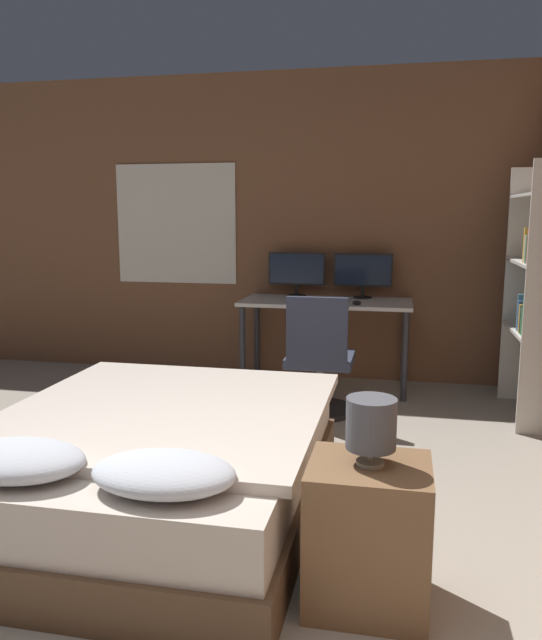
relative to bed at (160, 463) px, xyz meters
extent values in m
cube|color=brown|center=(0.44, 2.83, 1.09)|extent=(12.00, 0.06, 2.70)
cube|color=silver|center=(-0.93, 2.79, 1.12)|extent=(1.15, 0.01, 1.09)
cube|color=black|center=(-0.93, 2.79, 1.12)|extent=(1.07, 0.01, 1.01)
cube|color=brown|center=(0.00, 0.02, -0.15)|extent=(1.52, 1.91, 0.22)
cube|color=beige|center=(0.00, 0.02, 0.08)|extent=(1.46, 1.85, 0.25)
cube|color=beige|center=(0.00, 0.13, 0.23)|extent=(1.56, 1.61, 0.05)
ellipsoid|color=silver|center=(-0.30, -0.69, 0.27)|extent=(0.55, 0.38, 0.13)
ellipsoid|color=silver|center=(0.30, -0.69, 0.27)|extent=(0.55, 0.38, 0.13)
cube|color=brown|center=(1.05, -0.52, 0.02)|extent=(0.45, 0.40, 0.56)
cylinder|color=gray|center=(1.05, -0.52, 0.31)|extent=(0.10, 0.10, 0.01)
cylinder|color=gray|center=(1.05, -0.52, 0.34)|extent=(0.02, 0.02, 0.05)
cylinder|color=#4C4C51|center=(1.05, -0.52, 0.46)|extent=(0.19, 0.19, 0.19)
cube|color=beige|center=(0.52, 2.44, 0.48)|extent=(1.42, 0.63, 0.03)
cylinder|color=#2D2D33|center=(-0.14, 2.18, 0.10)|extent=(0.05, 0.05, 0.73)
cylinder|color=#2D2D33|center=(1.18, 2.18, 0.10)|extent=(0.05, 0.05, 0.73)
cylinder|color=#2D2D33|center=(-0.14, 2.71, 0.10)|extent=(0.05, 0.05, 0.73)
cylinder|color=#2D2D33|center=(1.18, 2.71, 0.10)|extent=(0.05, 0.05, 0.73)
cylinder|color=black|center=(0.23, 2.66, 0.50)|extent=(0.16, 0.16, 0.01)
cylinder|color=black|center=(0.23, 2.66, 0.55)|extent=(0.03, 0.03, 0.09)
cube|color=black|center=(0.23, 2.66, 0.74)|extent=(0.50, 0.03, 0.28)
cube|color=#192338|center=(0.23, 2.64, 0.74)|extent=(0.47, 0.00, 0.25)
cylinder|color=black|center=(0.81, 2.66, 0.50)|extent=(0.16, 0.16, 0.01)
cylinder|color=black|center=(0.81, 2.66, 0.55)|extent=(0.03, 0.03, 0.09)
cube|color=black|center=(0.81, 2.66, 0.74)|extent=(0.50, 0.03, 0.28)
cube|color=#192338|center=(0.81, 2.64, 0.74)|extent=(0.47, 0.00, 0.25)
cube|color=black|center=(0.52, 2.23, 0.50)|extent=(0.36, 0.13, 0.02)
ellipsoid|color=black|center=(0.79, 2.23, 0.51)|extent=(0.07, 0.05, 0.04)
cylinder|color=black|center=(0.57, 1.76, -0.24)|extent=(0.52, 0.52, 0.04)
cylinder|color=gray|center=(0.57, 1.76, -0.06)|extent=(0.05, 0.05, 0.33)
cube|color=#33384C|center=(0.57, 1.76, 0.15)|extent=(0.48, 0.48, 0.07)
cube|color=#33384C|center=(0.57, 1.55, 0.41)|extent=(0.43, 0.05, 0.46)
cube|color=beige|center=(2.07, 2.42, 0.65)|extent=(0.28, 0.02, 1.82)
cube|color=beige|center=(2.07, 2.00, 0.38)|extent=(0.28, 0.82, 0.02)
cube|color=beige|center=(2.07, 2.00, 0.87)|extent=(0.28, 0.82, 0.02)
cube|color=beige|center=(2.07, 2.00, 1.34)|extent=(0.28, 0.82, 0.02)
cube|color=#BCB29E|center=(2.07, 1.65, 0.48)|extent=(0.23, 0.02, 0.19)
cube|color=gold|center=(2.07, 1.68, 0.49)|extent=(0.23, 0.03, 0.20)
cube|color=#337042|center=(2.07, 1.72, 0.52)|extent=(0.23, 0.04, 0.26)
cube|color=#337042|center=(2.07, 1.77, 0.48)|extent=(0.23, 0.04, 0.19)
cube|color=#28282D|center=(2.07, 1.82, 0.49)|extent=(0.23, 0.03, 0.20)
cube|color=gold|center=(2.07, 1.86, 0.49)|extent=(0.23, 0.04, 0.20)
cube|color=#2D4784|center=(2.07, 1.90, 0.50)|extent=(0.23, 0.04, 0.22)
cube|color=teal|center=(2.07, 1.94, 0.52)|extent=(0.23, 0.03, 0.26)
cube|color=#BCB29E|center=(2.07, 1.82, 0.98)|extent=(0.23, 0.04, 0.19)
cube|color=gold|center=(2.07, 1.87, 1.00)|extent=(0.23, 0.04, 0.24)
camera|label=1|loc=(1.14, -2.74, 1.22)|focal=35.00mm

